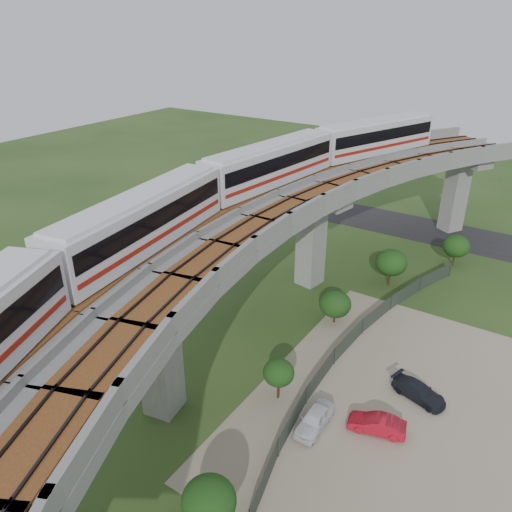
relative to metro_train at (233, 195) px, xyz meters
The scene contains 14 objects.
ground 12.38m from the metro_train, 105.30° to the left, with size 160.00×160.00×0.00m, color #29451B.
dirt_lot 18.37m from the metro_train, ahead, with size 18.00×26.00×0.04m, color gray.
asphalt_road 33.65m from the metro_train, 90.66° to the left, with size 60.00×8.00×0.03m, color #232326.
viaduct 4.95m from the metro_train, 20.81° to the left, with size 19.58×73.98×11.40m.
metro_train is the anchor object (origin of this frame).
fence 14.95m from the metro_train, ahead, with size 3.87×38.73×1.50m.
tree_0 27.80m from the metro_train, 63.50° to the left, with size 2.72×2.72×3.42m.
tree_1 19.79m from the metro_train, 64.72° to the left, with size 3.00×3.00×3.71m.
tree_2 13.58m from the metro_train, 49.10° to the left, with size 2.69×2.69×2.98m.
tree_3 12.70m from the metro_train, 32.70° to the right, with size 2.15×2.15×3.09m.
tree_4 19.62m from the metro_train, 59.42° to the right, with size 2.80×2.80×3.35m.
car_white 16.08m from the metro_train, 28.14° to the right, with size 1.48×3.67×1.25m, color white.
car_red 17.97m from the metro_train, 14.42° to the right, with size 1.26×3.61×1.19m, color #AF1020.
car_dark 18.71m from the metro_train, ahead, with size 1.56×3.84×1.11m, color black.
Camera 1 is at (20.08, -28.65, 23.91)m, focal length 35.00 mm.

